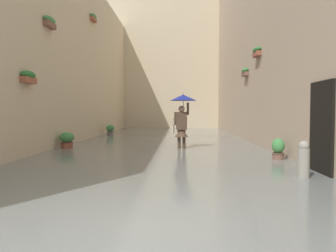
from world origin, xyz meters
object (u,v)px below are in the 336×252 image
(person_wading, at_px, (182,112))
(potted_plant_mid_right, at_px, (110,130))
(potted_plant_near_left, at_px, (278,151))
(mooring_bollard, at_px, (304,163))
(potted_plant_near_right, at_px, (67,141))

(person_wading, distance_m, potted_plant_mid_right, 8.02)
(potted_plant_near_left, bearing_deg, mooring_bollard, 84.17)
(potted_plant_near_right, height_order, potted_plant_near_left, potted_plant_near_left)
(potted_plant_near_right, height_order, mooring_bollard, mooring_bollard)
(mooring_bollard, bearing_deg, person_wading, -63.97)
(person_wading, height_order, potted_plant_mid_right, person_wading)
(person_wading, xyz_separation_m, mooring_bollard, (-2.46, 5.03, -1.05))
(potted_plant_mid_right, bearing_deg, person_wading, 121.46)
(person_wading, distance_m, mooring_bollard, 5.70)
(potted_plant_near_right, bearing_deg, potted_plant_near_left, 159.98)
(potted_plant_near_right, xyz_separation_m, mooring_bollard, (-6.76, 5.08, 0.05))
(person_wading, height_order, potted_plant_near_left, person_wading)
(potted_plant_near_left, height_order, mooring_bollard, mooring_bollard)
(potted_plant_near_right, distance_m, potted_plant_mid_right, 6.72)
(potted_plant_near_right, relative_size, potted_plant_mid_right, 1.01)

